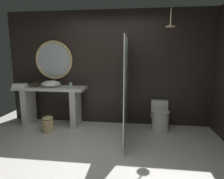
% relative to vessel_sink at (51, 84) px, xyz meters
% --- Properties ---
extents(ground_plane, '(5.76, 5.76, 0.00)m').
position_rel_vessel_sink_xyz_m(ground_plane, '(1.29, -1.56, -0.97)').
color(ground_plane, silver).
extents(back_wall_panel, '(4.80, 0.10, 2.60)m').
position_rel_vessel_sink_xyz_m(back_wall_panel, '(1.29, 0.34, 0.33)').
color(back_wall_panel, black).
rests_on(back_wall_panel, ground_plane).
extents(vanity_counter, '(1.61, 0.53, 0.90)m').
position_rel_vessel_sink_xyz_m(vanity_counter, '(-0.01, 0.00, -0.40)').
color(vanity_counter, silver).
rests_on(vanity_counter, ground_plane).
extents(vessel_sink, '(0.44, 0.36, 0.20)m').
position_rel_vessel_sink_xyz_m(vessel_sink, '(0.00, 0.00, 0.00)').
color(vessel_sink, white).
rests_on(vessel_sink, vanity_counter).
extents(tumbler_cup, '(0.07, 0.07, 0.11)m').
position_rel_vessel_sink_xyz_m(tumbler_cup, '(0.45, 0.02, -0.02)').
color(tumbler_cup, silver).
rests_on(tumbler_cup, vanity_counter).
extents(tissue_box, '(0.15, 0.13, 0.08)m').
position_rel_vessel_sink_xyz_m(tissue_box, '(-0.38, -0.01, -0.03)').
color(tissue_box, '#3D3323').
rests_on(tissue_box, vanity_counter).
extents(round_wall_mirror, '(0.91, 0.06, 0.91)m').
position_rel_vessel_sink_xyz_m(round_wall_mirror, '(-0.01, 0.25, 0.52)').
color(round_wall_mirror, '#D6B77F').
extents(shower_glass_panel, '(0.02, 1.52, 1.92)m').
position_rel_vessel_sink_xyz_m(shower_glass_panel, '(1.73, -0.47, -0.01)').
color(shower_glass_panel, silver).
rests_on(shower_glass_panel, ground_plane).
extents(rain_shower_head, '(0.18, 0.18, 0.36)m').
position_rel_vessel_sink_xyz_m(rain_shower_head, '(2.55, -0.13, 1.22)').
color(rain_shower_head, '#D6B77F').
extents(toilet, '(0.38, 0.58, 0.61)m').
position_rel_vessel_sink_xyz_m(toilet, '(2.45, 0.04, -0.69)').
color(toilet, white).
rests_on(toilet, ground_plane).
extents(waste_bin, '(0.23, 0.23, 0.34)m').
position_rel_vessel_sink_xyz_m(waste_bin, '(0.08, -0.43, -0.79)').
color(waste_bin, '#D6B77F').
rests_on(waste_bin, ground_plane).
extents(folded_hand_towel, '(0.30, 0.21, 0.08)m').
position_rel_vessel_sink_xyz_m(folded_hand_towel, '(-0.66, -0.16, -0.03)').
color(folded_hand_towel, white).
rests_on(folded_hand_towel, vanity_counter).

